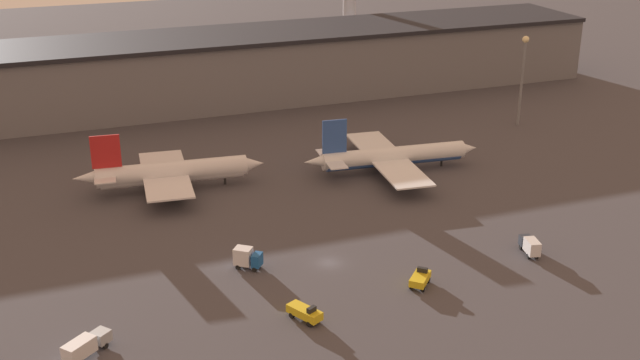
{
  "coord_description": "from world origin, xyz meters",
  "views": [
    {
      "loc": [
        -45.9,
        -117.55,
        66.03
      ],
      "look_at": [
        7.18,
        23.51,
        6.0
      ],
      "focal_mm": 45.0,
      "sensor_mm": 36.0,
      "label": 1
    }
  ],
  "objects_px": {
    "airplane_0": "(171,173)",
    "service_vehicle_3": "(305,312)",
    "service_vehicle_2": "(420,279)",
    "service_vehicle_0": "(85,346)",
    "service_vehicle_4": "(530,245)",
    "service_vehicle_1": "(247,258)",
    "airplane_1": "(392,156)"
  },
  "relations": [
    {
      "from": "service_vehicle_1",
      "to": "service_vehicle_3",
      "type": "xyz_separation_m",
      "value": [
        3.67,
        -19.66,
        -0.68
      ]
    },
    {
      "from": "service_vehicle_2",
      "to": "airplane_1",
      "type": "bearing_deg",
      "value": 22.72
    },
    {
      "from": "service_vehicle_3",
      "to": "service_vehicle_4",
      "type": "relative_size",
      "value": 1.02
    },
    {
      "from": "service_vehicle_1",
      "to": "service_vehicle_3",
      "type": "bearing_deg",
      "value": -41.97
    },
    {
      "from": "airplane_1",
      "to": "service_vehicle_3",
      "type": "distance_m",
      "value": 66.98
    },
    {
      "from": "airplane_0",
      "to": "airplane_1",
      "type": "relative_size",
      "value": 0.98
    },
    {
      "from": "airplane_0",
      "to": "service_vehicle_3",
      "type": "distance_m",
      "value": 61.0
    },
    {
      "from": "airplane_1",
      "to": "service_vehicle_0",
      "type": "distance_m",
      "value": 89.25
    },
    {
      "from": "airplane_1",
      "to": "service_vehicle_4",
      "type": "xyz_separation_m",
      "value": [
        5.34,
        -46.81,
        -1.75
      ]
    },
    {
      "from": "airplane_0",
      "to": "service_vehicle_4",
      "type": "xyz_separation_m",
      "value": [
        54.6,
        -53.49,
        -2.1
      ]
    },
    {
      "from": "airplane_1",
      "to": "service_vehicle_0",
      "type": "bearing_deg",
      "value": -138.99
    },
    {
      "from": "service_vehicle_4",
      "to": "airplane_0",
      "type": "bearing_deg",
      "value": 58.26
    },
    {
      "from": "airplane_0",
      "to": "service_vehicle_1",
      "type": "distance_m",
      "value": 41.01
    },
    {
      "from": "service_vehicle_0",
      "to": "service_vehicle_4",
      "type": "xyz_separation_m",
      "value": [
        78.09,
        4.87,
        0.04
      ]
    },
    {
      "from": "service_vehicle_0",
      "to": "service_vehicle_4",
      "type": "bearing_deg",
      "value": -35.63
    },
    {
      "from": "airplane_1",
      "to": "service_vehicle_4",
      "type": "distance_m",
      "value": 47.15
    },
    {
      "from": "airplane_0",
      "to": "service_vehicle_0",
      "type": "distance_m",
      "value": 62.95
    },
    {
      "from": "airplane_0",
      "to": "service_vehicle_3",
      "type": "relative_size",
      "value": 6.49
    },
    {
      "from": "airplane_0",
      "to": "service_vehicle_4",
      "type": "relative_size",
      "value": 6.62
    },
    {
      "from": "airplane_0",
      "to": "service_vehicle_1",
      "type": "relative_size",
      "value": 7.84
    },
    {
      "from": "airplane_0",
      "to": "service_vehicle_1",
      "type": "bearing_deg",
      "value": -76.73
    },
    {
      "from": "service_vehicle_1",
      "to": "service_vehicle_2",
      "type": "bearing_deg",
      "value": 4.92
    },
    {
      "from": "service_vehicle_0",
      "to": "service_vehicle_2",
      "type": "distance_m",
      "value": 54.32
    },
    {
      "from": "service_vehicle_0",
      "to": "service_vehicle_4",
      "type": "distance_m",
      "value": 78.24
    },
    {
      "from": "service_vehicle_0",
      "to": "airplane_0",
      "type": "bearing_deg",
      "value": 28.88
    },
    {
      "from": "service_vehicle_4",
      "to": "service_vehicle_0",
      "type": "bearing_deg",
      "value": 106.24
    },
    {
      "from": "airplane_1",
      "to": "service_vehicle_1",
      "type": "height_order",
      "value": "airplane_1"
    },
    {
      "from": "service_vehicle_0",
      "to": "service_vehicle_4",
      "type": "relative_size",
      "value": 1.22
    },
    {
      "from": "airplane_1",
      "to": "service_vehicle_0",
      "type": "xyz_separation_m",
      "value": [
        -72.75,
        -51.68,
        -1.79
      ]
    },
    {
      "from": "service_vehicle_3",
      "to": "service_vehicle_4",
      "type": "bearing_deg",
      "value": 71.7
    },
    {
      "from": "airplane_0",
      "to": "airplane_1",
      "type": "xyz_separation_m",
      "value": [
        49.26,
        -6.69,
        -0.35
      ]
    },
    {
      "from": "airplane_0",
      "to": "service_vehicle_2",
      "type": "height_order",
      "value": "airplane_0"
    }
  ]
}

